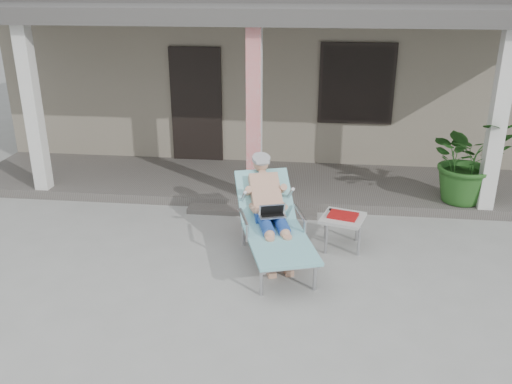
# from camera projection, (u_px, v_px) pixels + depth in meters

# --- Properties ---
(ground) EXTENTS (60.00, 60.00, 0.00)m
(ground) POSITION_uv_depth(u_px,v_px,m) (233.00, 273.00, 6.65)
(ground) COLOR #9E9E99
(ground) RESTS_ON ground
(house) EXTENTS (10.40, 5.40, 3.30)m
(house) POSITION_uv_depth(u_px,v_px,m) (278.00, 62.00, 12.05)
(house) COLOR gray
(house) RESTS_ON ground
(porch_deck) EXTENTS (10.00, 2.00, 0.15)m
(porch_deck) POSITION_uv_depth(u_px,v_px,m) (260.00, 183.00, 9.40)
(porch_deck) COLOR #605B56
(porch_deck) RESTS_ON ground
(porch_overhang) EXTENTS (10.00, 2.30, 2.85)m
(porch_overhang) POSITION_uv_depth(u_px,v_px,m) (260.00, 20.00, 8.35)
(porch_overhang) COLOR silver
(porch_overhang) RESTS_ON porch_deck
(porch_step) EXTENTS (2.00, 0.30, 0.07)m
(porch_step) POSITION_uv_depth(u_px,v_px,m) (252.00, 211.00, 8.35)
(porch_step) COLOR #605B56
(porch_step) RESTS_ON ground
(lounger) EXTENTS (1.25, 2.00, 1.26)m
(lounger) POSITION_uv_depth(u_px,v_px,m) (271.00, 200.00, 6.83)
(lounger) COLOR #B7B7BC
(lounger) RESTS_ON ground
(side_table) EXTENTS (0.66, 0.66, 0.48)m
(side_table) POSITION_uv_depth(u_px,v_px,m) (343.00, 219.00, 7.17)
(side_table) COLOR beige
(side_table) RESTS_ON ground
(potted_palm) EXTENTS (1.48, 1.38, 1.34)m
(potted_palm) POSITION_uv_depth(u_px,v_px,m) (468.00, 160.00, 8.21)
(potted_palm) COLOR #26591E
(potted_palm) RESTS_ON porch_deck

